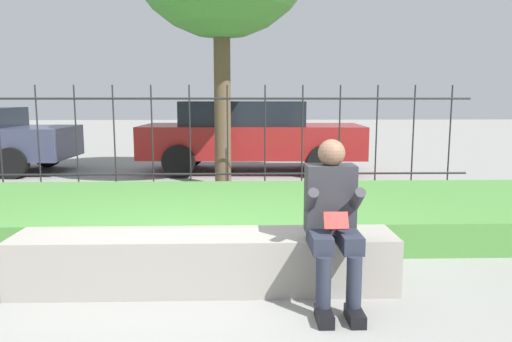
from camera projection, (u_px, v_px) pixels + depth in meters
name	position (u px, v px, depth m)	size (l,w,h in m)	color
ground_plane	(180.00, 288.00, 4.17)	(60.00, 60.00, 0.00)	gray
stone_bench	(205.00, 264.00, 4.15)	(3.14, 0.54, 0.47)	gray
person_seated_reader	(332.00, 215.00, 3.80)	(0.42, 0.73, 1.26)	black
grass_berm	(199.00, 213.00, 6.10)	(10.34, 2.57, 0.35)	#4C893D
iron_fence	(209.00, 139.00, 7.91)	(8.34, 0.03, 1.77)	#232326
car_parked_center	(250.00, 134.00, 10.50)	(4.65, 2.01, 1.49)	maroon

